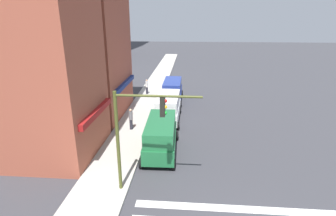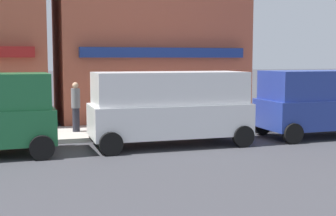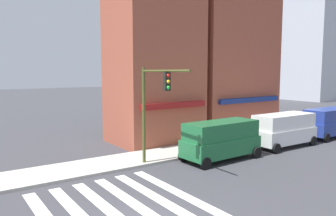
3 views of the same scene
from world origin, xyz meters
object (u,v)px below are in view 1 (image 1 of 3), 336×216
(traffic_signal, at_px, (137,126))
(van_blue, at_px, (172,90))
(van_white, at_px, (168,107))
(van_green, at_px, (161,135))
(pedestrian_grey_coat, at_px, (131,119))
(pedestrian_white_shirt, at_px, (147,86))

(traffic_signal, height_order, van_blue, traffic_signal)
(traffic_signal, height_order, van_white, traffic_signal)
(van_blue, bearing_deg, van_white, 179.83)
(traffic_signal, distance_m, van_green, 5.11)
(traffic_signal, bearing_deg, van_blue, -2.39)
(traffic_signal, xyz_separation_m, van_green, (4.39, -0.69, -2.52))
(van_green, xyz_separation_m, van_blue, (12.06, 0.00, 0.00))
(traffic_signal, xyz_separation_m, pedestrian_grey_coat, (7.87, 2.15, -2.74))
(van_white, relative_size, van_blue, 1.01)
(van_blue, distance_m, pedestrian_white_shirt, 3.85)
(van_green, height_order, pedestrian_white_shirt, van_green)
(van_green, bearing_deg, pedestrian_white_shirt, 11.25)
(traffic_signal, distance_m, pedestrian_white_shirt, 18.92)
(van_blue, bearing_deg, pedestrian_grey_coat, 161.55)
(van_white, relative_size, pedestrian_white_shirt, 2.84)
(traffic_signal, relative_size, pedestrian_white_shirt, 3.14)
(van_green, distance_m, pedestrian_white_shirt, 14.53)
(van_green, bearing_deg, van_white, -1.55)
(pedestrian_white_shirt, xyz_separation_m, pedestrian_grey_coat, (-10.68, -0.38, 0.00))
(van_blue, bearing_deg, van_green, 179.83)
(pedestrian_grey_coat, bearing_deg, van_white, 165.57)
(pedestrian_white_shirt, bearing_deg, pedestrian_grey_coat, -167.87)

